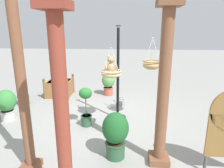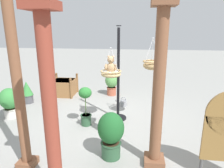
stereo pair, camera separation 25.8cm
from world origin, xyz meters
name	(u,v)px [view 2 (the right image)]	position (x,y,z in m)	size (l,w,h in m)	color
ground_plane	(113,121)	(0.00, 0.00, 0.00)	(40.00, 40.00, 0.00)	gray
display_pole_central	(118,92)	(-0.12, -0.15, 0.74)	(0.44, 0.44, 2.39)	black
hanging_basket_with_teddy	(111,73)	(0.03, 0.10, 1.28)	(0.51, 0.51, 0.71)	tan
teddy_bear	(111,66)	(0.03, 0.12, 1.46)	(0.30, 0.26, 0.44)	tan
hanging_basket_left_high	(152,65)	(-0.93, -0.02, 1.49)	(0.44, 0.44, 0.75)	tan
greenhouse_pillar_left	(158,93)	(-0.96, 1.60, 1.31)	(0.37, 0.37, 2.71)	brown
greenhouse_pillar_right	(18,85)	(1.21, 1.99, 1.46)	(0.30, 0.30, 3.02)	brown
greenhouse_pillar_far_back	(51,121)	(0.36, 2.69, 1.24)	(0.33, 0.33, 2.58)	brown
wooden_planter_box	(64,87)	(2.06, -1.90, 0.30)	(0.91, 0.90, 0.72)	olive
potted_plant_fern_front	(27,92)	(2.90, -0.93, 0.37)	(0.37, 0.37, 0.72)	#4C4C51
potted_plant_flowering_red	(10,101)	(2.75, 0.17, 0.46)	(0.50, 0.50, 0.81)	beige
potted_plant_tall_leafy	(111,133)	(-0.18, 1.52, 0.49)	(0.48, 0.48, 0.88)	#2D5638
potted_plant_bushy_green	(86,104)	(0.62, 0.33, 0.54)	(0.31, 0.31, 0.97)	#2D5638
potted_plant_small_succulent	(112,83)	(0.33, -2.11, 0.45)	(0.46, 0.46, 0.80)	#AD563D
watering_can	(123,103)	(-0.18, -1.08, 0.10)	(0.35, 0.20, 0.30)	gray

